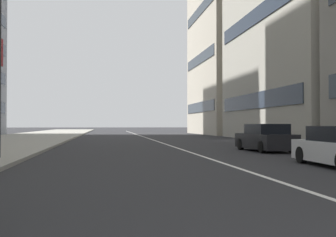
{
  "coord_description": "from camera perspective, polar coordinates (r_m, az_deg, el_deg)",
  "views": [
    {
      "loc": [
        -1.56,
        4.32,
        1.45
      ],
      "look_at": [
        13.0,
        2.14,
        1.66
      ],
      "focal_mm": 44.34,
      "sensor_mm": 36.0,
      "label": 1
    }
  ],
  "objects": [
    {
      "name": "lane_centre_stripe",
      "position": [
        36.84,
        -1.77,
        -3.06
      ],
      "size": [
        110.0,
        0.16,
        0.01
      ],
      "primitive_type": "cube",
      "color": "silver",
      "rests_on": "ground"
    },
    {
      "name": "car_lead_in_lane",
      "position": [
        22.92,
        13.25,
        -2.69
      ],
      "size": [
        4.45,
        2.03,
        1.47
      ],
      "rotation": [
        0.0,
        0.0,
        0.05
      ],
      "color": "black",
      "rests_on": "ground"
    },
    {
      "name": "street_lamp_with_banners",
      "position": [
        17.73,
        -21.34,
        10.9
      ],
      "size": [
        1.26,
        2.11,
        8.26
      ],
      "color": "#232326",
      "rests_on": "sidewalk_right_plaza"
    }
  ]
}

